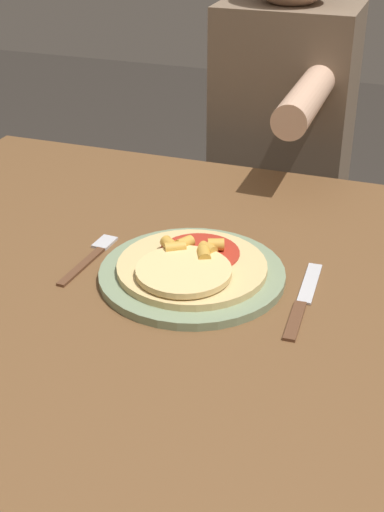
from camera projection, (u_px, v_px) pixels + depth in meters
dining_table at (169, 330)px, 1.18m from camera, size 1.21×0.98×0.75m
plate at (192, 274)px, 1.13m from camera, size 0.30×0.30×0.01m
pizza at (190, 266)px, 1.12m from camera, size 0.24×0.24×0.04m
fork at (91, 256)px, 1.19m from camera, size 0.03×0.18×0.00m
knife at (303, 301)px, 1.07m from camera, size 0.03×0.22×0.00m
person_diner at (282, 140)px, 1.76m from camera, size 0.32×0.52×1.25m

